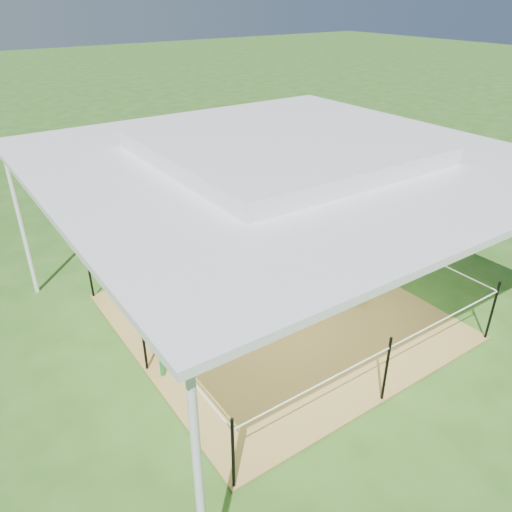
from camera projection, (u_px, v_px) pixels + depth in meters
ground at (277, 317)px, 8.06m from camera, size 90.00×90.00×0.00m
hay_patch at (277, 316)px, 8.05m from camera, size 4.60×4.60×0.03m
canopy_tent at (281, 154)px, 6.79m from camera, size 6.30×6.30×2.90m
rope_fence at (278, 283)px, 7.75m from camera, size 4.54×4.54×1.00m
straw_bale at (183, 333)px, 7.32m from camera, size 0.93×0.57×0.39m
dark_cloth at (182, 320)px, 7.21m from camera, size 1.00×0.63×0.05m
woman at (186, 289)px, 7.03m from camera, size 0.31×0.42×1.05m
green_bottle at (162, 367)px, 6.75m from camera, size 0.08×0.08×0.24m
pony at (251, 281)px, 8.18m from camera, size 1.09×0.82×0.84m
pink_hat at (251, 255)px, 7.95m from camera, size 0.26×0.26×0.12m
foal at (358, 292)px, 8.25m from camera, size 0.81×0.46×0.44m
trash_barrel at (268, 155)px, 14.45m from camera, size 0.68×0.68×0.85m
picnic_table_near at (142, 154)px, 14.81m from camera, size 2.06×1.90×0.70m
picnic_table_far at (239, 128)px, 17.44m from camera, size 1.93×1.42×0.78m
distant_person at (195, 150)px, 14.54m from camera, size 0.54×0.44×1.06m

